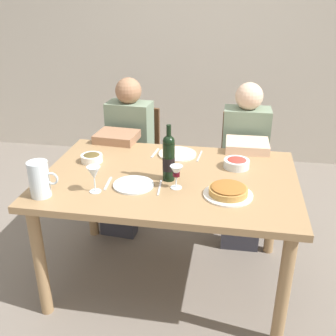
{
  "coord_description": "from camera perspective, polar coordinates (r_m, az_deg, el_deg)",
  "views": [
    {
      "loc": [
        0.36,
        -2.1,
        1.79
      ],
      "look_at": [
        0.0,
        -0.04,
        0.83
      ],
      "focal_mm": 42.67,
      "sensor_mm": 36.0,
      "label": 1
    }
  ],
  "objects": [
    {
      "name": "ground_plane",
      "position": [
        2.78,
        0.14,
        -15.39
      ],
      "size": [
        8.0,
        8.0,
        0.0
      ],
      "primitive_type": "plane",
      "color": "slate"
    },
    {
      "name": "back_wall",
      "position": [
        4.33,
        5.41,
        19.44
      ],
      "size": [
        8.0,
        0.1,
        2.8
      ],
      "primitive_type": "cube",
      "color": "beige",
      "rests_on": "ground"
    },
    {
      "name": "dining_table",
      "position": [
        2.4,
        0.16,
        -3.12
      ],
      "size": [
        1.5,
        1.0,
        0.76
      ],
      "color": "#9E7A51",
      "rests_on": "ground"
    },
    {
      "name": "wine_bottle",
      "position": [
        2.26,
        0.1,
        1.48
      ],
      "size": [
        0.07,
        0.07,
        0.33
      ],
      "color": "black",
      "rests_on": "dining_table"
    },
    {
      "name": "water_pitcher",
      "position": [
        2.21,
        -17.86,
        -1.8
      ],
      "size": [
        0.16,
        0.11,
        0.2
      ],
      "color": "silver",
      "rests_on": "dining_table"
    },
    {
      "name": "baked_tart",
      "position": [
        2.16,
        8.6,
        -3.25
      ],
      "size": [
        0.27,
        0.27,
        0.06
      ],
      "color": "white",
      "rests_on": "dining_table"
    },
    {
      "name": "salad_bowl",
      "position": [
        2.5,
        9.78,
        0.73
      ],
      "size": [
        0.16,
        0.16,
        0.06
      ],
      "color": "silver",
      "rests_on": "dining_table"
    },
    {
      "name": "olive_bowl",
      "position": [
        2.59,
        -10.84,
        1.48
      ],
      "size": [
        0.14,
        0.14,
        0.06
      ],
      "color": "white",
      "rests_on": "dining_table"
    },
    {
      "name": "wine_glass_left_diner",
      "position": [
        2.17,
        -10.54,
        -0.81
      ],
      "size": [
        0.07,
        0.07,
        0.15
      ],
      "color": "silver",
      "rests_on": "dining_table"
    },
    {
      "name": "wine_glass_right_diner",
      "position": [
        2.19,
        1.19,
        -0.62
      ],
      "size": [
        0.07,
        0.07,
        0.13
      ],
      "color": "silver",
      "rests_on": "dining_table"
    },
    {
      "name": "dinner_plate_left_setting",
      "position": [
        2.65,
        1.31,
        2.01
      ],
      "size": [
        0.25,
        0.25,
        0.01
      ],
      "primitive_type": "cylinder",
      "color": "silver",
      "rests_on": "dining_table"
    },
    {
      "name": "dinner_plate_right_setting",
      "position": [
        2.25,
        -4.95,
        -2.42
      ],
      "size": [
        0.23,
        0.23,
        0.01
      ],
      "primitive_type": "cylinder",
      "color": "silver",
      "rests_on": "dining_table"
    },
    {
      "name": "fork_left_setting",
      "position": [
        2.68,
        -1.87,
        2.15
      ],
      "size": [
        0.03,
        0.16,
        0.0
      ],
      "primitive_type": "cube",
      "rotation": [
        0.0,
        0.0,
        1.48
      ],
      "color": "silver",
      "rests_on": "dining_table"
    },
    {
      "name": "knife_left_setting",
      "position": [
        2.64,
        4.53,
        1.72
      ],
      "size": [
        0.02,
        0.18,
        0.0
      ],
      "primitive_type": "cube",
      "rotation": [
        0.0,
        0.0,
        1.5
      ],
      "color": "silver",
      "rests_on": "dining_table"
    },
    {
      "name": "knife_right_setting",
      "position": [
        2.22,
        -1.2,
        -2.81
      ],
      "size": [
        0.03,
        0.18,
        0.0
      ],
      "primitive_type": "cube",
      "rotation": [
        0.0,
        0.0,
        1.66
      ],
      "color": "silver",
      "rests_on": "dining_table"
    },
    {
      "name": "spoon_right_setting",
      "position": [
        2.3,
        -8.58,
        -2.18
      ],
      "size": [
        0.03,
        0.16,
        0.0
      ],
      "primitive_type": "cube",
      "rotation": [
        0.0,
        0.0,
        1.64
      ],
      "color": "silver",
      "rests_on": "dining_table"
    },
    {
      "name": "chair_left",
      "position": [
        3.37,
        -4.64,
        2.08
      ],
      "size": [
        0.43,
        0.43,
        0.87
      ],
      "rotation": [
        0.0,
        0.0,
        3.06
      ],
      "color": "brown",
      "rests_on": "ground"
    },
    {
      "name": "diner_left",
      "position": [
        3.12,
        -6.06,
        2.48
      ],
      "size": [
        0.36,
        0.52,
        1.16
      ],
      "rotation": [
        0.0,
        0.0,
        3.06
      ],
      "color": "gray",
      "rests_on": "ground"
    },
    {
      "name": "chair_right",
      "position": [
        3.27,
        10.64,
        0.94
      ],
      "size": [
        0.41,
        0.41,
        0.87
      ],
      "rotation": [
        0.0,
        0.0,
        3.16
      ],
      "color": "brown",
      "rests_on": "ground"
    },
    {
      "name": "diner_right",
      "position": [
        3.0,
        10.89,
        1.24
      ],
      "size": [
        0.34,
        0.51,
        1.16
      ],
      "rotation": [
        0.0,
        0.0,
        3.16
      ],
      "color": "gray",
      "rests_on": "ground"
    }
  ]
}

